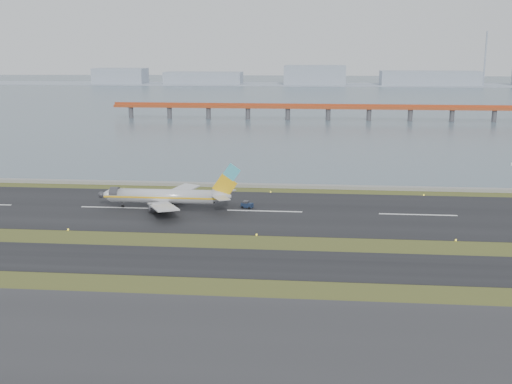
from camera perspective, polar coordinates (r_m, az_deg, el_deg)
ground at (r=141.28m, az=-0.24°, el=-4.77°), size 1000.00×1000.00×0.00m
apron_strip at (r=90.75m, az=-3.78°, el=-15.21°), size 1000.00×50.00×0.10m
taxiway_strip at (r=129.94m, az=-0.76°, el=-6.34°), size 1000.00×18.00×0.10m
runway_strip at (r=170.00m, az=0.76°, el=-1.72°), size 1000.00×45.00×0.10m
seawall at (r=199.01m, az=1.46°, el=0.56°), size 1000.00×2.50×1.00m
bay_water at (r=595.72m, az=4.17°, el=8.64°), size 1400.00×800.00×1.30m
red_pier at (r=385.73m, az=6.44°, el=7.44°), size 260.00×5.00×10.20m
far_shoreline at (r=754.94m, az=5.52°, el=9.94°), size 1400.00×80.00×60.50m
airliner at (r=173.43m, az=-7.86°, el=-0.39°), size 38.52×32.89×12.80m
pushback_tug at (r=173.13m, az=-0.81°, el=-1.14°), size 3.48×2.62×1.98m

